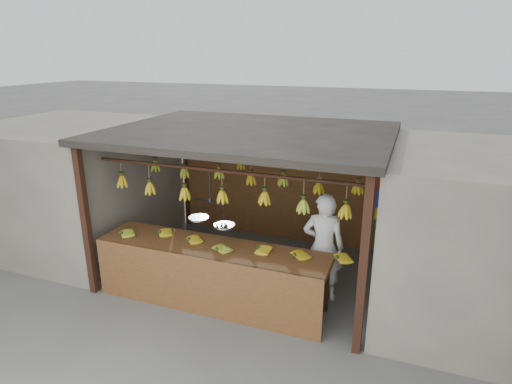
% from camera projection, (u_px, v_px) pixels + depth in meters
% --- Properties ---
extents(ground, '(80.00, 80.00, 0.00)m').
position_uv_depth(ground, '(250.00, 269.00, 7.31)').
color(ground, '#5B5B57').
extents(stall, '(4.30, 3.30, 2.40)m').
position_uv_depth(stall, '(257.00, 153.00, 6.99)').
color(stall, black).
rests_on(stall, ground).
extents(neighbor_left, '(3.00, 3.00, 2.30)m').
position_uv_depth(neighbor_left, '(74.00, 183.00, 8.15)').
color(neighbor_left, slate).
rests_on(neighbor_left, ground).
extents(neighbor_right, '(3.00, 3.00, 2.30)m').
position_uv_depth(neighbor_right, '(498.00, 238.00, 5.75)').
color(neighbor_right, slate).
rests_on(neighbor_right, ground).
extents(counter, '(3.61, 0.78, 0.96)m').
position_uv_depth(counter, '(209.00, 262.00, 6.04)').
color(counter, brown).
rests_on(counter, ground).
extents(hanging_bananas, '(3.61, 2.22, 0.38)m').
position_uv_depth(hanging_bananas, '(249.00, 177.00, 6.78)').
color(hanging_bananas, '#B49513').
rests_on(hanging_bananas, ground).
extents(balance_scale, '(0.76, 0.41, 0.78)m').
position_uv_depth(balance_scale, '(211.00, 219.00, 6.09)').
color(balance_scale, black).
rests_on(balance_scale, ground).
extents(vendor, '(0.65, 0.47, 1.65)m').
position_uv_depth(vendor, '(323.00, 247.00, 6.24)').
color(vendor, white).
rests_on(vendor, ground).
extents(bag_bundles, '(0.08, 0.26, 1.21)m').
position_uv_depth(bag_bundles, '(379.00, 202.00, 7.55)').
color(bag_bundles, red).
rests_on(bag_bundles, ground).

